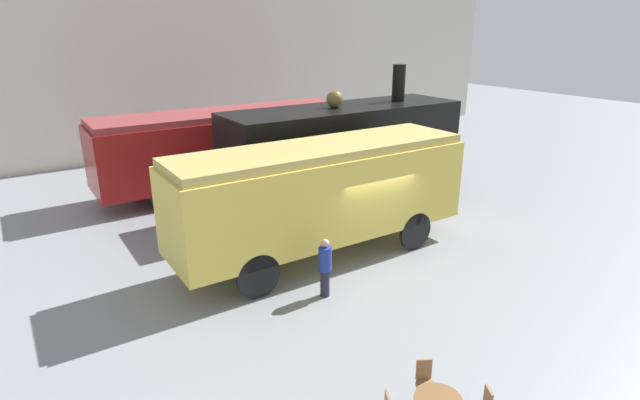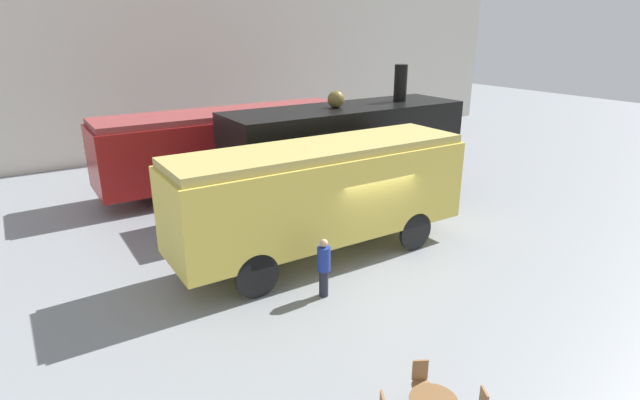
{
  "view_description": "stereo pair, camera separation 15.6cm",
  "coord_description": "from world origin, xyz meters",
  "px_view_note": "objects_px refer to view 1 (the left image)",
  "views": [
    {
      "loc": [
        -8.74,
        -10.96,
        6.6
      ],
      "look_at": [
        -0.94,
        1.0,
        1.6
      ],
      "focal_mm": 28.0,
      "sensor_mm": 36.0,
      "label": 1
    },
    {
      "loc": [
        -8.61,
        -11.04,
        6.6
      ],
      "look_at": [
        -0.94,
        1.0,
        1.6
      ],
      "focal_mm": 28.0,
      "sensor_mm": 36.0,
      "label": 2
    }
  ],
  "objects_px": {
    "steam_locomotive": "(345,145)",
    "passenger_coach_vintage": "(321,191)",
    "streamlined_locomotive": "(243,141)",
    "visitor_person": "(325,266)"
  },
  "relations": [
    {
      "from": "streamlined_locomotive",
      "to": "passenger_coach_vintage",
      "type": "xyz_separation_m",
      "value": [
        -1.14,
        -7.89,
        0.16
      ]
    },
    {
      "from": "streamlined_locomotive",
      "to": "passenger_coach_vintage",
      "type": "relative_size",
      "value": 1.42
    },
    {
      "from": "steam_locomotive",
      "to": "passenger_coach_vintage",
      "type": "relative_size",
      "value": 1.06
    },
    {
      "from": "streamlined_locomotive",
      "to": "visitor_person",
      "type": "bearing_deg",
      "value": -103.43
    },
    {
      "from": "streamlined_locomotive",
      "to": "visitor_person",
      "type": "relative_size",
      "value": 8.03
    },
    {
      "from": "steam_locomotive",
      "to": "visitor_person",
      "type": "distance_m",
      "value": 7.7
    },
    {
      "from": "steam_locomotive",
      "to": "visitor_person",
      "type": "bearing_deg",
      "value": -129.4
    },
    {
      "from": "streamlined_locomotive",
      "to": "visitor_person",
      "type": "height_order",
      "value": "streamlined_locomotive"
    },
    {
      "from": "steam_locomotive",
      "to": "visitor_person",
      "type": "xyz_separation_m",
      "value": [
        -4.81,
        -5.85,
        -1.4
      ]
    },
    {
      "from": "passenger_coach_vintage",
      "to": "steam_locomotive",
      "type": "bearing_deg",
      "value": 46.81
    }
  ]
}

